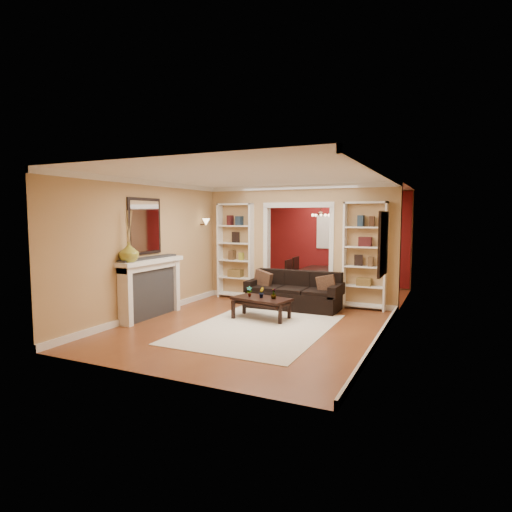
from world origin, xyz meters
The scene contains 30 objects.
floor centered at (0.00, 0.00, 0.00)m, with size 8.00×8.00×0.00m, color brown.
ceiling centered at (0.00, 0.00, 2.70)m, with size 8.00×8.00×0.00m, color white.
wall_back centered at (0.00, 4.00, 1.35)m, with size 8.00×8.00×0.00m, color tan.
wall_front centered at (0.00, -4.00, 1.35)m, with size 8.00×8.00×0.00m, color tan.
wall_left centered at (-2.25, 0.00, 1.35)m, with size 8.00×8.00×0.00m, color tan.
wall_right centered at (2.25, 0.00, 1.35)m, with size 8.00×8.00×0.00m, color tan.
partition_wall centered at (0.00, 1.20, 1.35)m, with size 4.50×0.15×2.70m, color tan.
red_back_panel centered at (0.00, 3.97, 1.32)m, with size 4.44×0.04×2.64m, color maroon.
dining_window centered at (0.00, 3.93, 1.55)m, with size 0.78×0.03×0.98m, color #8CA5CC.
area_rug centered at (0.17, -1.38, 0.01)m, with size 2.31×3.24×0.01m, color silver.
sofa centered at (0.16, 0.45, 0.40)m, with size 2.03×0.88×0.80m, color black.
pillow_left centered at (-0.56, 0.43, 0.59)m, with size 0.41×0.12×0.41m, color brown.
pillow_right centered at (0.89, 0.43, 0.58)m, with size 0.38×0.11×0.38m, color brown.
coffee_table centered at (-0.09, -0.70, 0.21)m, with size 1.10×0.60×0.42m, color black.
plant_left centered at (-0.35, -0.70, 0.52)m, with size 0.11×0.07×0.21m, color #336626.
plant_center centered at (-0.09, -0.70, 0.52)m, with size 0.11×0.09×0.20m, color #336626.
plant_right centered at (0.17, -0.70, 0.52)m, with size 0.11×0.11×0.20m, color #336626.
bookshelf_left centered at (-1.55, 1.03, 1.15)m, with size 0.90×0.30×2.30m, color white.
bookshelf_right centered at (1.55, 1.03, 1.15)m, with size 0.90×0.30×2.30m, color white.
fireplace centered at (-2.09, -1.50, 0.58)m, with size 0.32×1.70×1.16m, color white.
vase centered at (-2.09, -2.12, 1.34)m, with size 0.35×0.35×0.37m, color olive.
mirror centered at (-2.23, -1.50, 1.80)m, with size 0.03×0.95×1.10m, color silver.
wall_sconce centered at (-2.15, 0.55, 1.83)m, with size 0.18×0.18×0.22m, color #FFE0A5.
framed_art centered at (2.21, -1.00, 1.55)m, with size 0.04×0.85×1.05m, color black.
dining_table centered at (0.06, 2.78, 0.30)m, with size 0.94×1.68×0.59m, color black.
dining_chair_nw centered at (-0.49, 2.48, 0.43)m, with size 0.43×0.43×0.86m, color black.
dining_chair_ne centered at (0.61, 2.48, 0.47)m, with size 0.47×0.47×0.95m, color black.
dining_chair_sw centered at (-0.49, 3.08, 0.44)m, with size 0.44×0.44×0.89m, color black.
dining_chair_se centered at (0.61, 3.08, 0.47)m, with size 0.46×0.46×0.94m, color black.
chandelier centered at (0.00, 2.70, 2.02)m, with size 0.50×0.50×0.30m, color #3C261B.
Camera 1 is at (3.26, -8.16, 2.00)m, focal length 30.00 mm.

